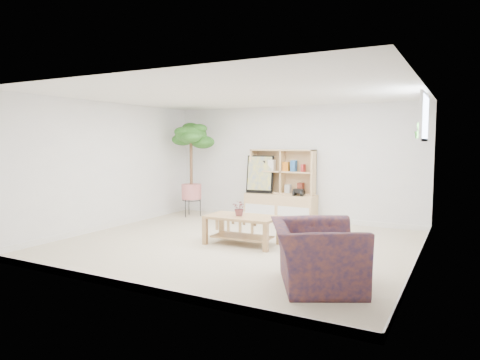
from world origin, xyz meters
The scene contains 14 objects.
floor centered at (0.00, 0.00, 0.00)m, with size 5.50×5.00×0.01m, color tan.
ceiling centered at (0.00, 0.00, 2.40)m, with size 5.50×5.00×0.01m, color white.
walls centered at (0.00, 0.00, 1.20)m, with size 5.51×5.01×2.40m.
baseboard centered at (0.00, 0.00, 0.05)m, with size 5.50×5.00×0.10m, color white, non-canonical shape.
window centered at (2.73, 0.60, 2.00)m, with size 0.10×0.98×0.68m, color white, non-canonical shape.
window_sill centered at (2.67, 0.60, 1.68)m, with size 0.14×1.00×0.04m, color white.
storage_unit centered at (-0.15, 2.24, 0.75)m, with size 1.49×0.50×1.49m, color tan, non-canonical shape.
poster centered at (-0.61, 2.21, 0.96)m, with size 0.58×0.13×0.80m, color yellow, non-canonical shape.
toy_truck centered at (0.29, 2.15, 0.64)m, with size 0.30×0.21×0.16m, color black, non-canonical shape.
coffee_table centered at (0.12, 0.01, 0.23)m, with size 1.14×0.62×0.46m, color #A27247, non-canonical shape.
table_plant centered at (0.08, 0.00, 0.59)m, with size 0.23×0.20×0.25m, color #285F31.
floor_tree centered at (-2.11, 1.81, 1.04)m, with size 0.77×0.77×2.09m, color #174B13, non-canonical shape.
armchair centered at (1.81, -1.36, 0.42)m, with size 1.12×0.98×0.83m, color #121941.
sill_plant centered at (2.67, 0.51, 1.82)m, with size 0.13×0.10×0.23m, color #174B13.
Camera 1 is at (3.29, -6.00, 1.66)m, focal length 32.00 mm.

